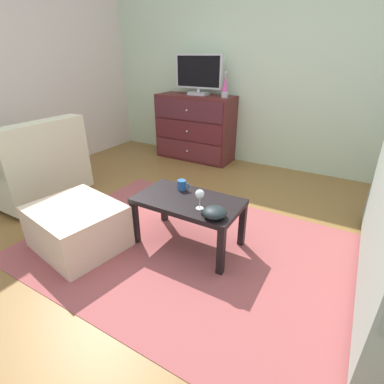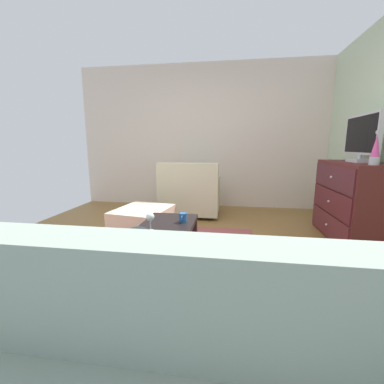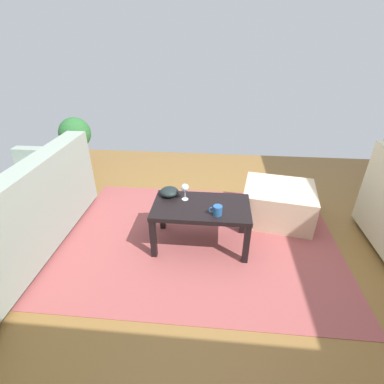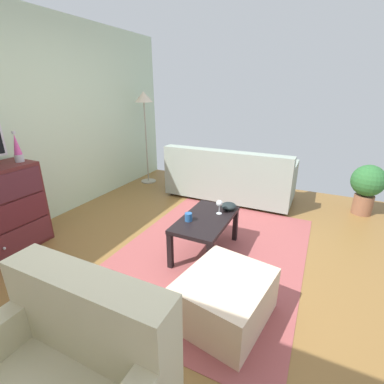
% 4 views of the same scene
% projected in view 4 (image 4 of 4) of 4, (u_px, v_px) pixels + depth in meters
% --- Properties ---
extents(ground_plane, '(5.48, 4.84, 0.05)m').
position_uv_depth(ground_plane, '(187.00, 260.00, 2.93)').
color(ground_plane, olive).
extents(wall_accent_rear, '(5.48, 0.12, 2.60)m').
position_uv_depth(wall_accent_rear, '(28.00, 123.00, 3.34)').
color(wall_accent_rear, beige).
rests_on(wall_accent_rear, ground_plane).
extents(area_rug, '(2.60, 1.90, 0.01)m').
position_uv_depth(area_rug, '(211.00, 253.00, 3.01)').
color(area_rug, '#9F4C4C').
rests_on(area_rug, ground_plane).
extents(lava_lamp, '(0.09, 0.09, 0.33)m').
position_uv_depth(lava_lamp, '(17.00, 148.00, 2.92)').
color(lava_lamp, '#B7B7BC').
rests_on(lava_lamp, dresser).
extents(coffee_table, '(0.86, 0.48, 0.43)m').
position_uv_depth(coffee_table, '(206.00, 223.00, 2.89)').
color(coffee_table, black).
rests_on(coffee_table, ground_plane).
extents(wine_glass, '(0.07, 0.07, 0.16)m').
position_uv_depth(wine_glass, '(219.00, 204.00, 2.92)').
color(wine_glass, silver).
rests_on(wine_glass, coffee_table).
extents(mug, '(0.11, 0.08, 0.08)m').
position_uv_depth(mug, '(188.00, 217.00, 2.79)').
color(mug, '#275B9D').
rests_on(mug, coffee_table).
extents(bowl_decorative, '(0.17, 0.17, 0.08)m').
position_uv_depth(bowl_decorative, '(229.00, 206.00, 3.06)').
color(bowl_decorative, black).
rests_on(bowl_decorative, coffee_table).
extents(couch_large, '(0.85, 1.98, 0.84)m').
position_uv_depth(couch_large, '(229.00, 178.00, 4.41)').
color(couch_large, '#332319').
rests_on(couch_large, ground_plane).
extents(ottoman, '(0.79, 0.71, 0.37)m').
position_uv_depth(ottoman, '(225.00, 298.00, 2.10)').
color(ottoman, beige).
rests_on(ottoman, ground_plane).
extents(standing_lamp, '(0.32, 0.32, 1.65)m').
position_uv_depth(standing_lamp, '(144.00, 106.00, 4.81)').
color(standing_lamp, '#A59E8C').
rests_on(standing_lamp, ground_plane).
extents(potted_plant, '(0.44, 0.44, 0.72)m').
position_uv_depth(potted_plant, '(367.00, 185.00, 3.81)').
color(potted_plant, brown).
rests_on(potted_plant, ground_plane).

